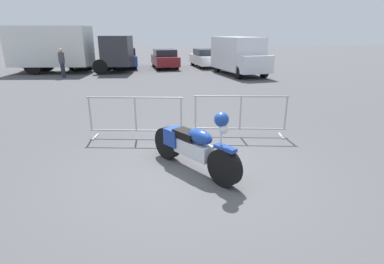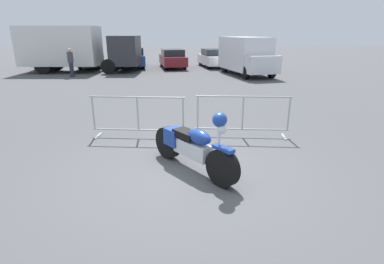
{
  "view_description": "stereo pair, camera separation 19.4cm",
  "coord_description": "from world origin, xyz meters",
  "px_view_note": "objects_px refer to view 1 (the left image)",
  "views": [
    {
      "loc": [
        -0.22,
        -5.21,
        2.56
      ],
      "look_at": [
        0.11,
        0.53,
        0.65
      ],
      "focal_mm": 28.0,
      "sensor_mm": 36.0,
      "label": 1
    },
    {
      "loc": [
        -0.03,
        -5.22,
        2.56
      ],
      "look_at": [
        0.11,
        0.53,
        0.65
      ],
      "focal_mm": 28.0,
      "sensor_mm": 36.0,
      "label": 2
    }
  ],
  "objects_px": {
    "motorcycle": "(193,146)",
    "pedestrian": "(62,62)",
    "crowd_barrier_near": "(136,117)",
    "delivery_van": "(238,55)",
    "parked_car_tan": "(40,59)",
    "parked_car_green": "(82,59)",
    "parked_car_maroon": "(165,59)",
    "box_truck": "(65,48)",
    "parked_car_white": "(205,58)",
    "crowd_barrier_far": "(240,115)",
    "parked_car_blue": "(124,58)"
  },
  "relations": [
    {
      "from": "box_truck",
      "to": "delivery_van",
      "type": "bearing_deg",
      "value": -5.62
    },
    {
      "from": "parked_car_white",
      "to": "delivery_van",
      "type": "bearing_deg",
      "value": -169.69
    },
    {
      "from": "parked_car_green",
      "to": "parked_car_white",
      "type": "bearing_deg",
      "value": -98.82
    },
    {
      "from": "crowd_barrier_near",
      "to": "parked_car_tan",
      "type": "relative_size",
      "value": 0.55
    },
    {
      "from": "crowd_barrier_far",
      "to": "parked_car_blue",
      "type": "height_order",
      "value": "parked_car_blue"
    },
    {
      "from": "crowd_barrier_far",
      "to": "parked_car_green",
      "type": "xyz_separation_m",
      "value": [
        -8.64,
        16.4,
        0.13
      ]
    },
    {
      "from": "parked_car_blue",
      "to": "parked_car_white",
      "type": "bearing_deg",
      "value": -99.97
    },
    {
      "from": "box_truck",
      "to": "parked_car_white",
      "type": "relative_size",
      "value": 1.81
    },
    {
      "from": "crowd_barrier_near",
      "to": "delivery_van",
      "type": "height_order",
      "value": "delivery_van"
    },
    {
      "from": "parked_car_green",
      "to": "parked_car_white",
      "type": "distance_m",
      "value": 9.39
    },
    {
      "from": "box_truck",
      "to": "parked_car_green",
      "type": "distance_m",
      "value": 3.04
    },
    {
      "from": "motorcycle",
      "to": "pedestrian",
      "type": "height_order",
      "value": "pedestrian"
    },
    {
      "from": "crowd_barrier_near",
      "to": "parked_car_maroon",
      "type": "height_order",
      "value": "parked_car_maroon"
    },
    {
      "from": "delivery_van",
      "to": "parked_car_maroon",
      "type": "bearing_deg",
      "value": -143.42
    },
    {
      "from": "crowd_barrier_near",
      "to": "motorcycle",
      "type": "bearing_deg",
      "value": -55.87
    },
    {
      "from": "box_truck",
      "to": "parked_car_maroon",
      "type": "bearing_deg",
      "value": 22.68
    },
    {
      "from": "motorcycle",
      "to": "delivery_van",
      "type": "bearing_deg",
      "value": 126.9
    },
    {
      "from": "box_truck",
      "to": "delivery_van",
      "type": "xyz_separation_m",
      "value": [
        11.24,
        -1.46,
        -0.39
      ]
    },
    {
      "from": "motorcycle",
      "to": "delivery_van",
      "type": "relative_size",
      "value": 0.36
    },
    {
      "from": "box_truck",
      "to": "parked_car_tan",
      "type": "xyz_separation_m",
      "value": [
        -2.94,
        2.95,
        -0.92
      ]
    },
    {
      "from": "box_truck",
      "to": "parked_car_blue",
      "type": "distance_m",
      "value": 4.61
    },
    {
      "from": "parked_car_tan",
      "to": "parked_car_white",
      "type": "xyz_separation_m",
      "value": [
        12.52,
        0.09,
        -0.01
      ]
    },
    {
      "from": "motorcycle",
      "to": "box_truck",
      "type": "relative_size",
      "value": 0.25
    },
    {
      "from": "parked_car_green",
      "to": "pedestrian",
      "type": "bearing_deg",
      "value": 173.69
    },
    {
      "from": "parked_car_tan",
      "to": "delivery_van",
      "type": "bearing_deg",
      "value": -117.14
    },
    {
      "from": "crowd_barrier_near",
      "to": "parked_car_blue",
      "type": "height_order",
      "value": "parked_car_blue"
    },
    {
      "from": "crowd_barrier_near",
      "to": "parked_car_tan",
      "type": "distance_m",
      "value": 18.83
    },
    {
      "from": "motorcycle",
      "to": "parked_car_tan",
      "type": "relative_size",
      "value": 0.44
    },
    {
      "from": "parked_car_green",
      "to": "parked_car_maroon",
      "type": "relative_size",
      "value": 0.97
    },
    {
      "from": "delivery_van",
      "to": "pedestrian",
      "type": "bearing_deg",
      "value": -99.74
    },
    {
      "from": "parked_car_maroon",
      "to": "parked_car_white",
      "type": "height_order",
      "value": "parked_car_maroon"
    },
    {
      "from": "box_truck",
      "to": "pedestrian",
      "type": "height_order",
      "value": "box_truck"
    },
    {
      "from": "box_truck",
      "to": "parked_car_blue",
      "type": "height_order",
      "value": "box_truck"
    },
    {
      "from": "parked_car_green",
      "to": "parked_car_tan",
      "type": "bearing_deg",
      "value": 78.76
    },
    {
      "from": "box_truck",
      "to": "parked_car_maroon",
      "type": "distance_m",
      "value": 6.97
    },
    {
      "from": "pedestrian",
      "to": "parked_car_green",
      "type": "bearing_deg",
      "value": -159.88
    },
    {
      "from": "motorcycle",
      "to": "pedestrian",
      "type": "xyz_separation_m",
      "value": [
        -7.0,
        13.21,
        0.42
      ]
    },
    {
      "from": "delivery_van",
      "to": "parked_car_blue",
      "type": "height_order",
      "value": "delivery_van"
    },
    {
      "from": "crowd_barrier_near",
      "to": "delivery_van",
      "type": "distance_m",
      "value": 13.1
    },
    {
      "from": "motorcycle",
      "to": "parked_car_tan",
      "type": "height_order",
      "value": "parked_car_tan"
    },
    {
      "from": "parked_car_green",
      "to": "parked_car_white",
      "type": "height_order",
      "value": "parked_car_white"
    },
    {
      "from": "crowd_barrier_near",
      "to": "crowd_barrier_far",
      "type": "xyz_separation_m",
      "value": [
        2.65,
        0.0,
        0.0
      ]
    },
    {
      "from": "crowd_barrier_near",
      "to": "parked_car_green",
      "type": "xyz_separation_m",
      "value": [
        -5.99,
        16.4,
        0.13
      ]
    },
    {
      "from": "parked_car_tan",
      "to": "motorcycle",
      "type": "bearing_deg",
      "value": -160.32
    },
    {
      "from": "parked_car_tan",
      "to": "parked_car_green",
      "type": "relative_size",
      "value": 1.04
    },
    {
      "from": "parked_car_maroon",
      "to": "pedestrian",
      "type": "distance_m",
      "value": 7.6
    },
    {
      "from": "parked_car_green",
      "to": "parked_car_white",
      "type": "relative_size",
      "value": 0.98
    },
    {
      "from": "parked_car_maroon",
      "to": "pedestrian",
      "type": "height_order",
      "value": "pedestrian"
    },
    {
      "from": "parked_car_tan",
      "to": "pedestrian",
      "type": "distance_m",
      "value": 6.26
    },
    {
      "from": "motorcycle",
      "to": "pedestrian",
      "type": "bearing_deg",
      "value": 169.71
    }
  ]
}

